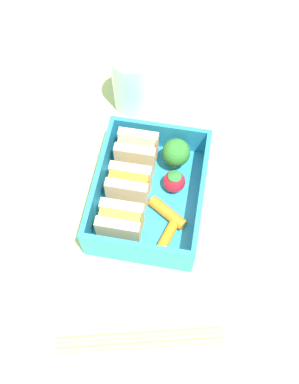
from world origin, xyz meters
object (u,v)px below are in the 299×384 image
strawberry_far_left (174,181)px  chopstick_pair (139,340)px  carrot_stick_left (166,240)px  broccoli_floret (176,153)px  sandwich_left (120,223)px  folded_napkin (264,227)px  sandwich_center_left (129,185)px  sandwich_center (137,151)px  carrot_stick_far_left (167,213)px  drinking_glass (132,82)px

strawberry_far_left → chopstick_pair: (-19.61, 0.92, -2.42)cm
carrot_stick_left → broccoli_floret: 11.43cm
sandwich_left → chopstick_pair: sandwich_left is taller
strawberry_far_left → folded_napkin: (-3.21, -12.19, -2.57)cm
sandwich_left → strawberry_far_left: bearing=-37.0°
sandwich_center_left → strawberry_far_left: bearing=-69.2°
sandwich_center → chopstick_pair: sandwich_center is taller
carrot_stick_far_left → broccoli_floret: size_ratio=1.10×
carrot_stick_left → broccoli_floret: (11.19, 0.49, 2.26)cm
sandwich_left → sandwich_center: same height
sandwich_left → sandwich_center_left: same height
sandwich_center → chopstick_pair: size_ratio=0.28×
carrot_stick_left → strawberry_far_left: 7.81cm
carrot_stick_far_left → drinking_glass: drinking_glass is taller
sandwich_center → chopstick_pair: bearing=-168.7°
broccoli_floret → drinking_glass: bearing=37.1°
carrot_stick_left → sandwich_center_left: bearing=44.8°
broccoli_floret → sandwich_left: bearing=154.3°
sandwich_left → sandwich_center_left: bearing=0.0°
broccoli_floret → chopstick_pair: (-23.05, 0.59, -3.74)cm
broccoli_floret → folded_napkin: 14.70cm
strawberry_far_left → broccoli_floret: size_ratio=0.72×
carrot_stick_far_left → chopstick_pair: size_ratio=0.28×
carrot_stick_left → drinking_glass: drinking_glass is taller
carrot_stick_left → strawberry_far_left: bearing=1.1°
sandwich_center_left → strawberry_far_left: 5.92cm
sandwich_center_left → drinking_glass: size_ratio=0.57×
carrot_stick_far_left → chopstick_pair: bearing=177.3°
carrot_stick_left → broccoli_floret: size_ratio=1.07×
strawberry_far_left → broccoli_floret: 3.70cm
carrot_stick_far_left → folded_napkin: bearing=-85.5°
carrot_stick_far_left → broccoli_floret: 7.93cm
broccoli_floret → carrot_stick_far_left: bearing=-178.9°
sandwich_center → carrot_stick_far_left: bearing=-144.0°
broccoli_floret → chopstick_pair: size_ratio=0.26×
strawberry_far_left → folded_napkin: strawberry_far_left is taller
sandwich_center → drinking_glass: (10.71, 2.69, 1.03)cm
sandwich_center_left → carrot_stick_left: sandwich_center_left is taller
carrot_stick_left → folded_napkin: 12.97cm
sandwich_center_left → chopstick_pair: size_ratio=0.28×
carrot_stick_far_left → drinking_glass: size_ratio=0.57×
carrot_stick_far_left → folded_napkin: size_ratio=0.34×
sandwich_left → broccoli_floret: 11.88cm
strawberry_far_left → carrot_stick_far_left: bearing=177.4°
sandwich_left → carrot_stick_left: bearing=-95.0°
carrot_stick_far_left → strawberry_far_left: strawberry_far_left is taller
carrot_stick_far_left → folded_napkin: carrot_stick_far_left is taller
sandwich_center_left → carrot_stick_left: 8.18cm
sandwich_center_left → carrot_stick_far_left: size_ratio=0.99×
folded_napkin → chopstick_pair: bearing=141.4°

